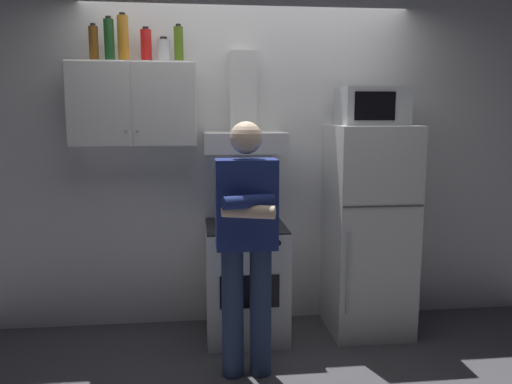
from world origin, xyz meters
TOP-DOWN VIEW (x-y plane):
  - ground_plane at (0.00, 0.00)m, footprint 7.00×7.00m
  - back_wall_tiled at (0.00, 0.60)m, footprint 4.80×0.10m
  - upper_cabinet at (-0.85, 0.37)m, footprint 0.90×0.37m
  - stove_oven at (-0.05, 0.25)m, footprint 0.60×0.62m
  - range_hood at (-0.05, 0.38)m, footprint 0.60×0.44m
  - refrigerator at (0.90, 0.25)m, footprint 0.60×0.62m
  - microwave at (0.90, 0.27)m, footprint 0.48×0.37m
  - person_standing at (-0.10, -0.36)m, footprint 0.38×0.33m
  - bottle_beer_brown at (-1.11, 0.36)m, footprint 0.07×0.07m
  - bottle_canister_steel at (-0.63, 0.39)m, footprint 0.09×0.09m
  - bottle_liquor_amber at (-0.91, 0.36)m, footprint 0.08×0.08m
  - bottle_soda_red at (-0.75, 0.41)m, footprint 0.08×0.08m
  - bottle_wine_green at (-1.00, 0.34)m, footprint 0.07×0.07m
  - bottle_olive_oil at (-0.52, 0.42)m, footprint 0.07×0.07m

SIDE VIEW (x-z plane):
  - ground_plane at x=0.00m, z-range 0.00..0.00m
  - stove_oven at x=-0.05m, z-range 0.00..0.87m
  - refrigerator at x=0.90m, z-range 0.00..1.60m
  - person_standing at x=-0.10m, z-range 0.08..1.72m
  - back_wall_tiled at x=0.00m, z-range 0.00..2.70m
  - range_hood at x=-0.05m, z-range 1.22..1.97m
  - microwave at x=0.90m, z-range 1.60..1.88m
  - upper_cabinet at x=-0.85m, z-range 1.45..2.05m
  - bottle_canister_steel at x=-0.63m, z-range 2.04..2.23m
  - bottle_soda_red at x=-0.75m, z-range 2.04..2.30m
  - bottle_beer_brown at x=-1.11m, z-range 2.04..2.31m
  - bottle_olive_oil at x=-0.52m, z-range 2.04..2.32m
  - bottle_wine_green at x=-1.00m, z-range 2.04..2.35m
  - bottle_liquor_amber at x=-0.91m, z-range 2.04..2.38m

